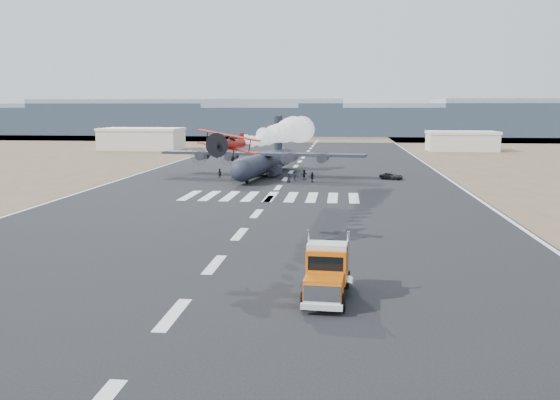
% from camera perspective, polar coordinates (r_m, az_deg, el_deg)
% --- Properties ---
extents(ground, '(500.00, 500.00, 0.00)m').
position_cam_1_polar(ground, '(38.04, -10.26, -10.81)').
color(ground, black).
rests_on(ground, ground).
extents(scrub_far, '(500.00, 80.00, 0.00)m').
position_cam_1_polar(scrub_far, '(264.84, 3.85, 6.04)').
color(scrub_far, brown).
rests_on(scrub_far, ground).
extents(runway_markings, '(60.00, 260.00, 0.01)m').
position_cam_1_polar(runway_markings, '(95.75, -0.18, 1.20)').
color(runway_markings, silver).
rests_on(runway_markings, ground).
extents(ridge_seg_b, '(150.00, 50.00, 15.00)m').
position_cam_1_polar(ridge_seg_b, '(326.13, -19.58, 7.39)').
color(ridge_seg_b, slate).
rests_on(ridge_seg_b, ground).
extents(ridge_seg_c, '(150.00, 50.00, 17.00)m').
position_cam_1_polar(ridge_seg_c, '(303.86, -8.36, 7.92)').
color(ridge_seg_c, slate).
rests_on(ridge_seg_c, ground).
extents(ridge_seg_d, '(150.00, 50.00, 13.00)m').
position_cam_1_polar(ridge_seg_d, '(294.58, 4.10, 7.58)').
color(ridge_seg_d, slate).
rests_on(ridge_seg_d, ground).
extents(ridge_seg_e, '(150.00, 50.00, 15.00)m').
position_cam_1_polar(ridge_seg_e, '(299.41, 16.74, 7.45)').
color(ridge_seg_e, slate).
rests_on(ridge_seg_e, ground).
extents(hangar_left, '(24.50, 14.50, 6.70)m').
position_cam_1_polar(hangar_left, '(190.09, -13.14, 5.78)').
color(hangar_left, '#BAB4A5').
rests_on(hangar_left, ground).
extents(hangar_right, '(20.50, 12.50, 5.90)m').
position_cam_1_polar(hangar_right, '(188.00, 17.08, 5.47)').
color(hangar_right, '#BAB4A5').
rests_on(hangar_right, ground).
extents(semi_truck, '(3.22, 8.49, 3.78)m').
position_cam_1_polar(semi_truck, '(40.34, 4.55, -6.79)').
color(semi_truck, black).
rests_on(semi_truck, ground).
extents(aerobatic_biplane, '(6.20, 5.62, 2.78)m').
position_cam_1_polar(aerobatic_biplane, '(54.92, -4.91, 5.43)').
color(aerobatic_biplane, '#AC0B0C').
extents(smoke_trail, '(6.34, 33.12, 3.89)m').
position_cam_1_polar(smoke_trail, '(81.18, 1.21, 6.71)').
color(smoke_trail, white).
extents(transport_aircraft, '(38.85, 31.87, 11.21)m').
position_cam_1_polar(transport_aircraft, '(112.44, -1.49, 3.81)').
color(transport_aircraft, black).
rests_on(transport_aircraft, ground).
extents(support_vehicle, '(4.64, 3.71, 1.17)m').
position_cam_1_polar(support_vehicle, '(108.96, 10.68, 2.28)').
color(support_vehicle, black).
rests_on(support_vehicle, ground).
extents(crew_a, '(0.80, 0.71, 1.86)m').
position_cam_1_polar(crew_a, '(105.90, -0.83, 2.43)').
color(crew_a, black).
rests_on(crew_a, ground).
extents(crew_b, '(0.96, 0.64, 1.87)m').
position_cam_1_polar(crew_b, '(105.82, -4.53, 2.40)').
color(crew_b, black).
rests_on(crew_b, ground).
extents(crew_c, '(1.27, 0.79, 1.83)m').
position_cam_1_polar(crew_c, '(104.89, 1.41, 2.36)').
color(crew_c, black).
rests_on(crew_c, ground).
extents(crew_d, '(1.09, 1.17, 1.81)m').
position_cam_1_polar(crew_d, '(102.78, 3.11, 2.21)').
color(crew_d, black).
rests_on(crew_d, ground).
extents(crew_e, '(0.88, 0.61, 1.68)m').
position_cam_1_polar(crew_e, '(102.34, 0.82, 2.16)').
color(crew_e, black).
rests_on(crew_e, ground).
extents(crew_f, '(1.42, 1.60, 1.75)m').
position_cam_1_polar(crew_f, '(107.04, 2.33, 2.47)').
color(crew_f, black).
rests_on(crew_f, ground).
extents(crew_g, '(0.69, 0.62, 1.60)m').
position_cam_1_polar(crew_g, '(108.13, -1.23, 2.50)').
color(crew_g, black).
rests_on(crew_g, ground).
extents(crew_h, '(0.94, 0.71, 1.71)m').
position_cam_1_polar(crew_h, '(109.67, -5.81, 2.57)').
color(crew_h, black).
rests_on(crew_h, ground).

